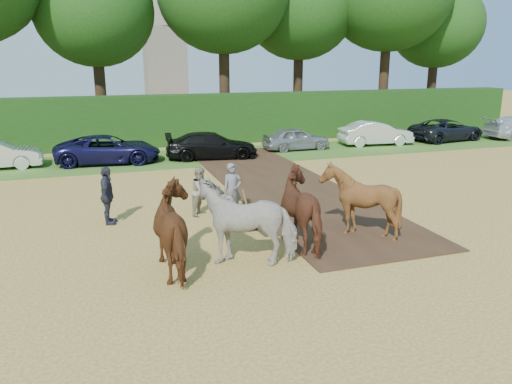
% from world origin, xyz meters
% --- Properties ---
extents(ground, '(120.00, 120.00, 0.00)m').
position_xyz_m(ground, '(0.00, 0.00, 0.00)').
color(ground, gold).
rests_on(ground, ground).
extents(earth_strip, '(4.50, 17.00, 0.05)m').
position_xyz_m(earth_strip, '(1.50, 7.00, 0.03)').
color(earth_strip, '#472D1C').
rests_on(earth_strip, ground).
extents(grass_verge, '(50.00, 5.00, 0.03)m').
position_xyz_m(grass_verge, '(0.00, 14.00, 0.01)').
color(grass_verge, '#38601E').
rests_on(grass_verge, ground).
extents(hedgerow, '(46.00, 1.60, 3.00)m').
position_xyz_m(hedgerow, '(0.00, 18.50, 1.50)').
color(hedgerow, '#14380F').
rests_on(hedgerow, ground).
extents(spectator_near, '(0.98, 1.00, 1.63)m').
position_xyz_m(spectator_near, '(-2.47, 4.12, 0.82)').
color(spectator_near, '#BDB394').
rests_on(spectator_near, ground).
extents(spectator_far, '(0.64, 1.15, 1.86)m').
position_xyz_m(spectator_far, '(-5.48, 4.08, 0.93)').
color(spectator_far, '#282936').
rests_on(spectator_far, ground).
extents(plough_team, '(7.10, 5.45, 2.15)m').
position_xyz_m(plough_team, '(-1.21, 0.26, 1.07)').
color(plough_team, '#5C3017').
rests_on(plough_team, ground).
extents(parked_cars, '(42.17, 3.77, 1.47)m').
position_xyz_m(parked_cars, '(4.40, 14.08, 0.70)').
color(parked_cars, '#B5B8BD').
rests_on(parked_cars, ground).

